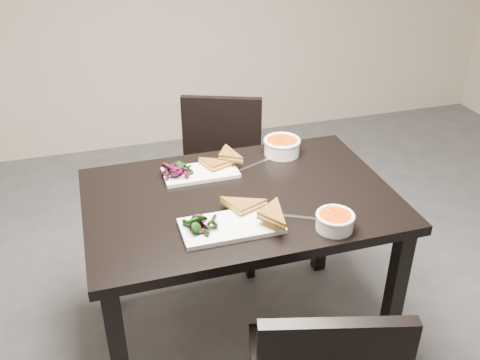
{
  "coord_description": "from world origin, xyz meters",
  "views": [
    {
      "loc": [
        -0.77,
        -1.32,
        1.85
      ],
      "look_at": [
        -0.26,
        0.38,
        0.82
      ],
      "focal_mm": 39.92,
      "sensor_mm": 36.0,
      "label": 1
    }
  ],
  "objects_px": {
    "chair_far": "(220,170)",
    "soup_bowl_far": "(282,146)",
    "plate_far": "(201,173)",
    "table": "(240,216)",
    "soup_bowl_near": "(335,220)",
    "plate_near": "(231,226)"
  },
  "relations": [
    {
      "from": "chair_far",
      "to": "soup_bowl_far",
      "type": "distance_m",
      "value": 0.53
    },
    {
      "from": "soup_bowl_far",
      "to": "chair_far",
      "type": "bearing_deg",
      "value": 115.22
    },
    {
      "from": "chair_far",
      "to": "plate_near",
      "type": "bearing_deg",
      "value": -80.66
    },
    {
      "from": "chair_far",
      "to": "soup_bowl_near",
      "type": "relative_size",
      "value": 6.16
    },
    {
      "from": "chair_far",
      "to": "soup_bowl_far",
      "type": "xyz_separation_m",
      "value": [
        0.19,
        -0.39,
        0.31
      ]
    },
    {
      "from": "table",
      "to": "soup_bowl_far",
      "type": "distance_m",
      "value": 0.43
    },
    {
      "from": "soup_bowl_near",
      "to": "chair_far",
      "type": "bearing_deg",
      "value": 99.16
    },
    {
      "from": "plate_near",
      "to": "plate_far",
      "type": "relative_size",
      "value": 1.16
    },
    {
      "from": "chair_far",
      "to": "soup_bowl_far",
      "type": "bearing_deg",
      "value": -43.36
    },
    {
      "from": "chair_far",
      "to": "plate_far",
      "type": "height_order",
      "value": "chair_far"
    },
    {
      "from": "table",
      "to": "soup_bowl_far",
      "type": "xyz_separation_m",
      "value": [
        0.28,
        0.29,
        0.14
      ]
    },
    {
      "from": "plate_near",
      "to": "soup_bowl_near",
      "type": "bearing_deg",
      "value": -17.11
    },
    {
      "from": "chair_far",
      "to": "soup_bowl_near",
      "type": "xyz_separation_m",
      "value": [
        0.16,
        -0.99,
        0.3
      ]
    },
    {
      "from": "plate_near",
      "to": "soup_bowl_far",
      "type": "bearing_deg",
      "value": 52.52
    },
    {
      "from": "plate_near",
      "to": "chair_far",
      "type": "bearing_deg",
      "value": 77.92
    },
    {
      "from": "plate_near",
      "to": "plate_far",
      "type": "height_order",
      "value": "plate_near"
    },
    {
      "from": "plate_far",
      "to": "soup_bowl_near",
      "type": "bearing_deg",
      "value": -54.89
    },
    {
      "from": "table",
      "to": "plate_far",
      "type": "bearing_deg",
      "value": 117.6
    },
    {
      "from": "soup_bowl_near",
      "to": "table",
      "type": "bearing_deg",
      "value": 129.52
    },
    {
      "from": "chair_far",
      "to": "soup_bowl_near",
      "type": "bearing_deg",
      "value": -59.42
    },
    {
      "from": "table",
      "to": "plate_near",
      "type": "relative_size",
      "value": 3.35
    },
    {
      "from": "soup_bowl_near",
      "to": "soup_bowl_far",
      "type": "distance_m",
      "value": 0.6
    }
  ]
}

